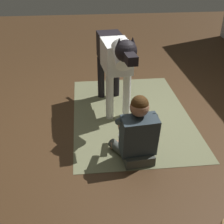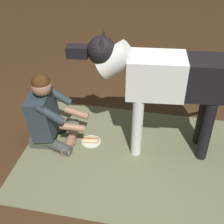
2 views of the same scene
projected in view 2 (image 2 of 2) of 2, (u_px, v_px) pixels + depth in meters
ground_plane at (130, 153)px, 3.32m from camera, size 14.22×14.22×0.00m
area_rug at (139, 158)px, 3.25m from camera, size 2.47×1.68×0.01m
person_sitting_on_floor at (48, 115)px, 3.30m from camera, size 0.65×0.58×0.83m
large_dog at (161, 80)px, 2.92m from camera, size 1.67×0.44×1.27m
hot_dog_on_plate at (91, 140)px, 3.45m from camera, size 0.22×0.22×0.06m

